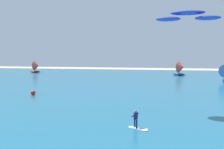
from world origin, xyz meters
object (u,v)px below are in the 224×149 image
kite (188,16)px  sailboat_leading (36,67)px  kitesurfer (137,122)px  sailboat_anchored_offshore (181,68)px  marker_buoy (33,93)px

kite → sailboat_leading: (-44.62, 51.69, -8.67)m
kitesurfer → kite: 12.92m
kitesurfer → sailboat_anchored_offshore: (8.50, 55.06, 1.57)m
kite → marker_buoy: kite is taller
kitesurfer → kite: bearing=53.2°
kite → sailboat_anchored_offshore: size_ratio=1.45×
kitesurfer → sailboat_leading: bearing=124.4°
kitesurfer → kite: kite is taller
sailboat_leading → marker_buoy: size_ratio=5.89×
kitesurfer → marker_buoy: (-18.04, 14.90, -0.22)m
sailboat_leading → sailboat_anchored_offshore: bearing=-3.6°
sailboat_leading → marker_buoy: bearing=-63.3°
sailboat_anchored_offshore → sailboat_leading: (-48.32, 3.06, -0.12)m
kite → kitesurfer: bearing=-126.8°
sailboat_anchored_offshore → kite: bearing=-94.4°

